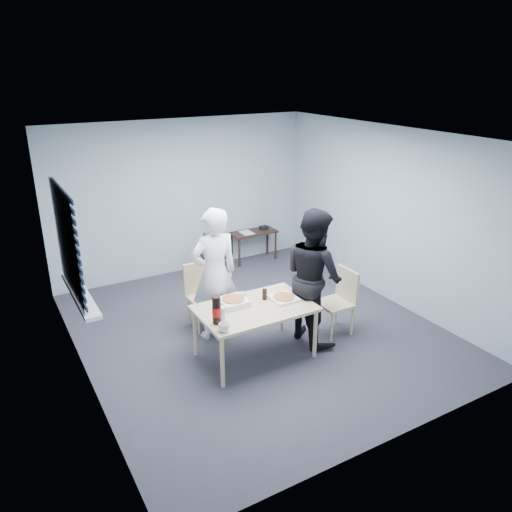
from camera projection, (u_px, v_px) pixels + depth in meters
room at (70, 250)px, 5.61m from camera, size 5.00×5.00×5.00m
dining_table at (255, 312)px, 6.00m from camera, size 1.38×0.88×0.67m
chair_far at (202, 290)px, 6.80m from camera, size 0.42×0.42×0.89m
chair_right at (340, 297)px, 6.62m from camera, size 0.42×0.42×0.89m
person_white at (214, 274)px, 6.38m from camera, size 0.65×0.42×1.77m
person_black at (313, 276)px, 6.33m from camera, size 0.47×0.86×1.77m
side_table at (254, 236)px, 9.08m from camera, size 0.84×0.37×0.56m
stool at (214, 262)px, 8.20m from camera, size 0.34×0.34×0.47m
backpack at (214, 244)px, 8.08m from camera, size 0.29×0.21×0.41m
pizza_box_a at (233, 302)px, 6.03m from camera, size 0.32×0.32×0.08m
pizza_box_b at (284, 298)px, 6.16m from camera, size 0.31×0.31×0.04m
mug_a at (224, 327)px, 5.42m from camera, size 0.17×0.17×0.10m
mug_b at (243, 296)px, 6.15m from camera, size 0.10×0.10×0.09m
cola_glass at (265, 294)px, 6.16m from camera, size 0.07×0.07×0.13m
soda_bottle at (217, 310)px, 5.56m from camera, size 0.10×0.10×0.33m
plastic_cups at (222, 315)px, 5.60m from camera, size 0.10×0.10×0.19m
rubber_band at (285, 310)px, 5.90m from camera, size 0.07×0.07×0.00m
papers at (247, 233)px, 8.98m from camera, size 0.22×0.29×0.00m
black_box at (264, 228)px, 9.15m from camera, size 0.15×0.11×0.06m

